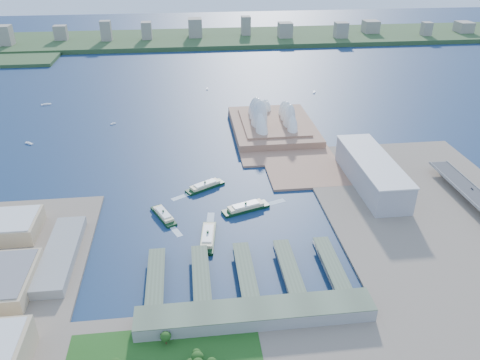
{
  "coord_description": "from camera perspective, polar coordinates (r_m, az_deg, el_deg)",
  "views": [
    {
      "loc": [
        -31.83,
        -420.75,
        293.43
      ],
      "look_at": [
        27.71,
        83.59,
        18.0
      ],
      "focal_mm": 35.0,
      "sensor_mm": 36.0,
      "label": 1
    }
  ],
  "objects": [
    {
      "name": "ferry_b",
      "position": [
        595.73,
        -4.28,
        -0.57
      ],
      "size": [
        52.12,
        38.43,
        9.96
      ],
      "primitive_type": null,
      "rotation": [
        0.0,
        0.0,
        -1.03
      ],
      "color": "black",
      "rests_on": "ground"
    },
    {
      "name": "east_land",
      "position": [
        544.58,
        24.77,
        -6.95
      ],
      "size": [
        240.0,
        500.0,
        3.0
      ],
      "primitive_type": "cube",
      "color": "#796C5D",
      "rests_on": "ground"
    },
    {
      "name": "ferry_d",
      "position": [
        548.75,
        0.71,
        -3.19
      ],
      "size": [
        58.61,
        32.38,
        10.78
      ],
      "primitive_type": null,
      "rotation": [
        0.0,
        0.0,
        1.9
      ],
      "color": "black",
      "rests_on": "ground"
    },
    {
      "name": "boat_a",
      "position": [
        789.2,
        -24.32,
        4.13
      ],
      "size": [
        13.56,
        10.91,
        2.71
      ],
      "primitive_type": null,
      "rotation": [
        0.0,
        0.0,
        0.96
      ],
      "color": "white",
      "rests_on": "ground"
    },
    {
      "name": "boat_d",
      "position": [
        957.43,
        -22.56,
        8.54
      ],
      "size": [
        18.12,
        8.04,
        2.99
      ],
      "primitive_type": null,
      "rotation": [
        0.0,
        0.0,
        1.81
      ],
      "color": "white",
      "rests_on": "ground"
    },
    {
      "name": "ferry_c",
      "position": [
        500.58,
        -3.95,
        -6.73
      ],
      "size": [
        21.84,
        58.83,
        10.86
      ],
      "primitive_type": null,
      "rotation": [
        0.0,
        0.0,
        3.01
      ],
      "color": "black",
      "rests_on": "ground"
    },
    {
      "name": "toaster_building",
      "position": [
        613.75,
        15.75,
        0.92
      ],
      "size": [
        45.0,
        155.0,
        35.0
      ],
      "primitive_type": "cube",
      "color": "#97979C",
      "rests_on": "east_land"
    },
    {
      "name": "peninsula",
      "position": [
        753.69,
        4.48,
        5.59
      ],
      "size": [
        135.0,
        220.0,
        3.0
      ],
      "primitive_type": "cube",
      "color": "#956A51",
      "rests_on": "ground"
    },
    {
      "name": "far_shore",
      "position": [
        1430.29,
        -5.56,
        16.75
      ],
      "size": [
        2200.0,
        260.0,
        12.0
      ],
      "primitive_type": "cube",
      "color": "#2D4926",
      "rests_on": "ground"
    },
    {
      "name": "boat_e",
      "position": [
        978.85,
        -4.03,
        11.04
      ],
      "size": [
        3.91,
        10.69,
        2.58
      ],
      "primitive_type": null,
      "rotation": [
        0.0,
        0.0,
        -0.05
      ],
      "color": "white",
      "rests_on": "ground"
    },
    {
      "name": "ferry_wharves",
      "position": [
        452.81,
        0.64,
        -11.15
      ],
      "size": [
        184.0,
        90.0,
        9.3
      ],
      "primitive_type": null,
      "color": "#4B5A44",
      "rests_on": "ground"
    },
    {
      "name": "boat_b",
      "position": [
        822.83,
        -15.21,
        6.65
      ],
      "size": [
        8.86,
        7.85,
        2.38
      ],
      "primitive_type": null,
      "rotation": [
        0.0,
        0.0,
        2.23
      ],
      "color": "white",
      "rests_on": "ground"
    },
    {
      "name": "boat_c",
      "position": [
        966.97,
        9.03,
        10.55
      ],
      "size": [
        8.14,
        13.91,
        3.01
      ],
      "primitive_type": null,
      "rotation": [
        0.0,
        0.0,
        2.8
      ],
      "color": "white",
      "rests_on": "ground"
    },
    {
      "name": "car_c",
      "position": [
        629.32,
        26.45,
        -0.97
      ],
      "size": [
        1.72,
        4.22,
        1.23
      ],
      "primitive_type": "imported",
      "color": "slate",
      "rests_on": "expressway"
    },
    {
      "name": "terminal_building",
      "position": [
        405.89,
        1.91,
        -16.03
      ],
      "size": [
        200.0,
        28.0,
        12.0
      ],
      "primitive_type": "cube",
      "color": "gray",
      "rests_on": "south_land"
    },
    {
      "name": "ground",
      "position": [
        513.95,
        -1.99,
        -6.36
      ],
      "size": [
        3000.0,
        3000.0,
        0.0
      ],
      "primitive_type": "plane",
      "color": "#0D1B40",
      "rests_on": "ground"
    },
    {
      "name": "ferry_a",
      "position": [
        543.2,
        -9.32,
        -4.08
      ],
      "size": [
        31.63,
        49.19,
        9.17
      ],
      "primitive_type": null,
      "rotation": [
        0.0,
        0.0,
        0.43
      ],
      "color": "black",
      "rests_on": "ground"
    },
    {
      "name": "far_skyline",
      "position": [
        1404.26,
        -5.6,
        17.93
      ],
      "size": [
        1900.0,
        140.0,
        55.0
      ],
      "primitive_type": null,
      "color": "gray",
      "rests_on": "far_shore"
    },
    {
      "name": "opera_house",
      "position": [
        760.34,
        4.09,
        8.29
      ],
      "size": [
        134.0,
        180.0,
        58.0
      ],
      "primitive_type": null,
      "color": "white",
      "rests_on": "peninsula"
    }
  ]
}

